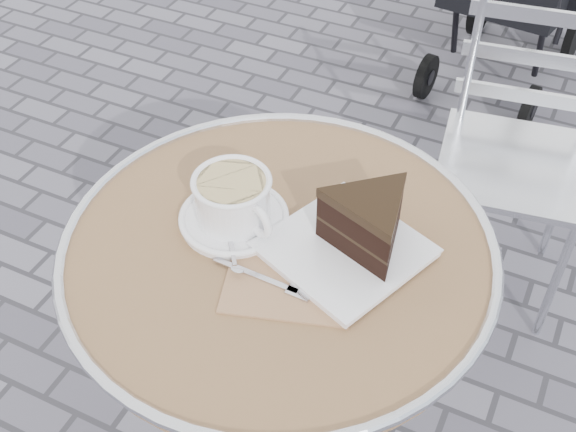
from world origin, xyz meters
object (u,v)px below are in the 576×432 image
at_px(bistro_chair, 525,118).
at_px(cafe_table, 279,309).
at_px(cake_plate_set, 362,229).
at_px(cappuccino_set, 234,204).

bearing_deg(bistro_chair, cafe_table, -115.81).
xyz_separation_m(cafe_table, bistro_chair, (0.26, 0.85, -0.06)).
bearing_deg(bistro_chair, cake_plate_set, -108.36).
relative_size(cake_plate_set, bistro_chair, 0.43).
bearing_deg(cafe_table, cake_plate_set, 18.41).
height_order(cafe_table, bistro_chair, bistro_chair).
relative_size(cappuccino_set, bistro_chair, 0.25).
height_order(cake_plate_set, bistro_chair, cake_plate_set).
bearing_deg(cake_plate_set, cappuccino_set, -151.15).
height_order(cappuccino_set, cake_plate_set, cake_plate_set).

